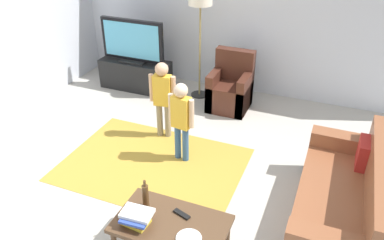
{
  "coord_description": "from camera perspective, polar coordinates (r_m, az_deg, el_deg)",
  "views": [
    {
      "loc": [
        1.47,
        -2.98,
        2.91
      ],
      "look_at": [
        0.0,
        0.6,
        0.65
      ],
      "focal_mm": 36.01,
      "sensor_mm": 36.0,
      "label": 1
    }
  ],
  "objects": [
    {
      "name": "ground",
      "position": [
        4.42,
        -3.0,
        -10.98
      ],
      "size": [
        7.8,
        7.8,
        0.0
      ],
      "primitive_type": "plane",
      "color": "#B2ADA3"
    },
    {
      "name": "coffee_table",
      "position": [
        3.55,
        -3.09,
        -15.46
      ],
      "size": [
        1.0,
        0.6,
        0.42
      ],
      "color": "#513823",
      "rests_on": "ground"
    },
    {
      "name": "tv",
      "position": [
        6.49,
        -8.82,
        11.44
      ],
      "size": [
        1.1,
        0.28,
        0.71
      ],
      "color": "black",
      "rests_on": "tv_stand"
    },
    {
      "name": "bottle",
      "position": [
        3.6,
        -6.9,
        -11.07
      ],
      "size": [
        0.06,
        0.06,
        0.3
      ],
      "color": "#4C3319",
      "rests_on": "coffee_table"
    },
    {
      "name": "plate",
      "position": [
        3.37,
        -0.46,
        -17.17
      ],
      "size": [
        0.22,
        0.22,
        0.02
      ],
      "color": "white",
      "rests_on": "coffee_table"
    },
    {
      "name": "book_stack",
      "position": [
        3.49,
        -8.27,
        -14.06
      ],
      "size": [
        0.29,
        0.23,
        0.13
      ],
      "color": "yellow",
      "rests_on": "coffee_table"
    },
    {
      "name": "floor_lamp",
      "position": [
        5.98,
        1.25,
        17.09
      ],
      "size": [
        0.36,
        0.36,
        1.78
      ],
      "color": "#262626",
      "rests_on": "ground"
    },
    {
      "name": "armchair",
      "position": [
        6.04,
        5.76,
        4.52
      ],
      "size": [
        0.6,
        0.6,
        0.9
      ],
      "color": "#472319",
      "rests_on": "ground"
    },
    {
      "name": "child_near_tv",
      "position": [
        5.1,
        -4.37,
        3.94
      ],
      "size": [
        0.36,
        0.17,
        1.08
      ],
      "color": "gray",
      "rests_on": "ground"
    },
    {
      "name": "tv_stand",
      "position": [
        6.73,
        -8.33,
        6.63
      ],
      "size": [
        1.2,
        0.44,
        0.5
      ],
      "color": "black",
      "rests_on": "ground"
    },
    {
      "name": "couch",
      "position": [
        4.16,
        22.07,
        -11.53
      ],
      "size": [
        0.8,
        1.8,
        0.86
      ],
      "color": "brown",
      "rests_on": "ground"
    },
    {
      "name": "wall_back",
      "position": [
        6.35,
        8.55,
        15.77
      ],
      "size": [
        6.0,
        0.12,
        2.7
      ],
      "primitive_type": "cube",
      "color": "silver",
      "rests_on": "ground"
    },
    {
      "name": "child_center",
      "position": [
        4.61,
        -1.61,
        0.66
      ],
      "size": [
        0.35,
        0.17,
        1.05
      ],
      "color": "#33598C",
      "rests_on": "ground"
    },
    {
      "name": "tv_remote",
      "position": [
        3.57,
        -1.53,
        -13.76
      ],
      "size": [
        0.18,
        0.1,
        0.02
      ],
      "primitive_type": "cube",
      "rotation": [
        0.0,
        0.0,
        -0.31
      ],
      "color": "black",
      "rests_on": "coffee_table"
    },
    {
      "name": "area_rug",
      "position": [
        4.87,
        -5.83,
        -6.53
      ],
      "size": [
        2.2,
        1.6,
        0.01
      ],
      "primitive_type": "cube",
      "color": "#B28C33",
      "rests_on": "ground"
    }
  ]
}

